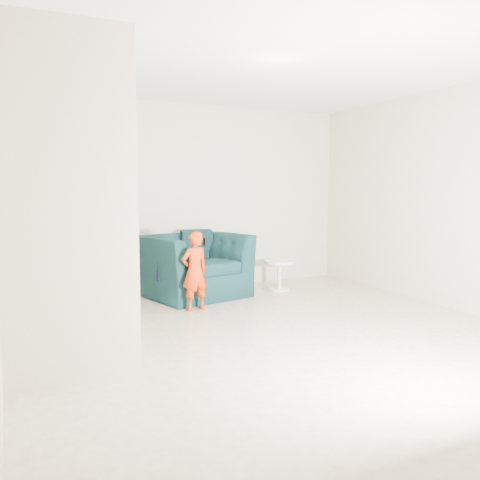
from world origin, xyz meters
name	(u,v)px	position (x,y,z in m)	size (l,w,h in m)	color
floor	(277,335)	(0.00, 0.00, 0.00)	(5.50, 5.50, 0.00)	gray
ceiling	(279,60)	(0.00, 0.00, 2.70)	(5.50, 5.50, 0.00)	silver
back_wall	(186,197)	(0.00, 2.75, 1.35)	(5.00, 5.00, 0.00)	#BDB599
right_wall	(462,199)	(2.50, 0.00, 1.35)	(5.50, 5.50, 0.00)	#BDB599
armchair	(194,266)	(-0.11, 2.12, 0.42)	(1.30, 1.14, 0.85)	black
toddler	(195,271)	(-0.38, 1.35, 0.48)	(0.35, 0.23, 0.96)	#AC2805
side_table	(279,270)	(1.14, 1.99, 0.29)	(0.44, 0.44, 0.44)	silver
staircase	(58,246)	(-2.00, 0.55, 0.95)	(1.02, 3.03, 3.62)	#ADA089
cushion	(196,245)	(0.04, 2.47, 0.66)	(0.46, 0.13, 0.44)	black
throw	(155,261)	(-0.68, 2.08, 0.53)	(0.04, 0.43, 0.49)	black
phone	(205,242)	(-0.25, 1.34, 0.84)	(0.02, 0.05, 0.10)	black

